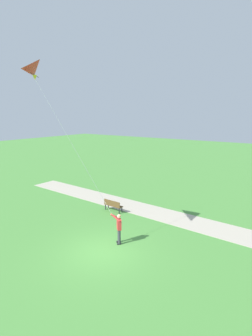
# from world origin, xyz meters

# --- Properties ---
(ground_plane) EXTENTS (120.00, 120.00, 0.00)m
(ground_plane) POSITION_xyz_m (0.00, 0.00, 0.00)
(ground_plane) COLOR #4C8E3D
(walkway_path) EXTENTS (3.46, 32.06, 0.02)m
(walkway_path) POSITION_xyz_m (-6.29, 2.00, 0.01)
(walkway_path) COLOR #B7AD99
(walkway_path) RESTS_ON ground
(person_kite_flyer) EXTENTS (0.59, 0.59, 1.83)m
(person_kite_flyer) POSITION_xyz_m (-1.19, 0.18, 1.05)
(person_kite_flyer) COLOR #232328
(person_kite_flyer) RESTS_ON ground
(flying_kite) EXTENTS (3.12, 3.01, 7.81)m
(flying_kite) POSITION_xyz_m (1.40, -2.37, 9.12)
(flying_kite) COLOR red
(park_bench_near_walkway) EXTENTS (0.49, 1.51, 0.88)m
(park_bench_near_walkway) POSITION_xyz_m (-4.78, -3.05, 0.51)
(park_bench_near_walkway) COLOR brown
(park_bench_near_walkway) RESTS_ON ground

